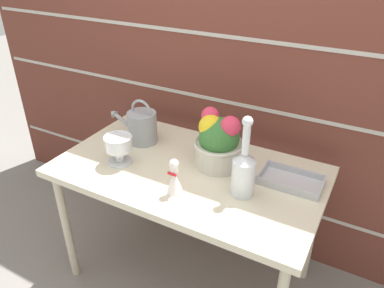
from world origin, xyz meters
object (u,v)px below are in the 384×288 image
object	(u,v)px
watering_can	(142,126)
figurine_vase	(174,179)
glass_decanter	(244,170)
flower_planter	(218,141)
wire_tray	(291,181)
crystal_pedestal_bowl	(119,146)

from	to	relation	value
watering_can	figurine_vase	distance (m)	0.51
figurine_vase	glass_decanter	bearing A→B (deg)	27.13
watering_can	flower_planter	xyz separation A→B (m)	(0.47, -0.02, 0.04)
figurine_vase	wire_tray	distance (m)	0.54
watering_can	wire_tray	distance (m)	0.84
glass_decanter	wire_tray	size ratio (longest dim) A/B	1.32
glass_decanter	wire_tray	distance (m)	0.27
glass_decanter	figurine_vase	distance (m)	0.30
flower_planter	figurine_vase	xyz separation A→B (m)	(-0.07, -0.30, -0.06)
glass_decanter	wire_tray	xyz separation A→B (m)	(0.17, 0.18, -0.11)
flower_planter	wire_tray	xyz separation A→B (m)	(0.37, 0.02, -0.12)
watering_can	crystal_pedestal_bowl	distance (m)	0.24
flower_planter	glass_decanter	distance (m)	0.26
glass_decanter	figurine_vase	xyz separation A→B (m)	(-0.26, -0.14, -0.05)
wire_tray	glass_decanter	bearing A→B (deg)	-133.04
flower_planter	wire_tray	world-z (taller)	flower_planter
flower_planter	crystal_pedestal_bowl	bearing A→B (deg)	-153.31
flower_planter	watering_can	bearing A→B (deg)	177.73
crystal_pedestal_bowl	glass_decanter	bearing A→B (deg)	4.88
watering_can	wire_tray	world-z (taller)	watering_can
crystal_pedestal_bowl	figurine_vase	distance (m)	0.38
watering_can	figurine_vase	bearing A→B (deg)	-38.62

